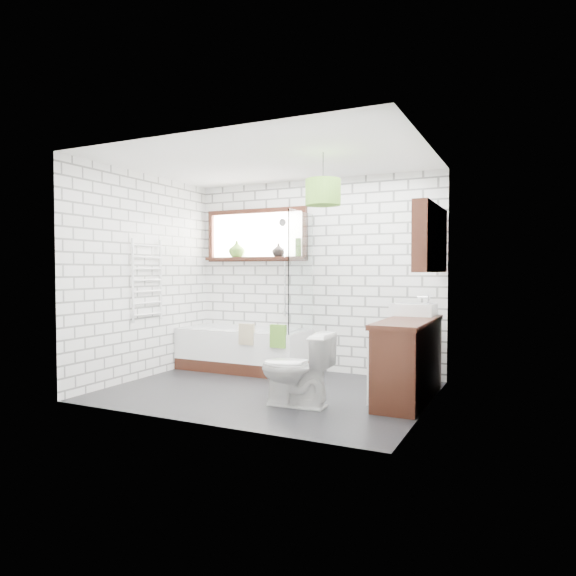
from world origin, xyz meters
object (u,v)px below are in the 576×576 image
at_px(toilet, 296,369).
at_px(pendant, 323,192).
at_px(bathtub, 244,349).
at_px(basin, 414,310).
at_px(vanity, 409,360).

xyz_separation_m(toilet, pendant, (0.16, 0.31, 1.74)).
bearing_deg(bathtub, pendant, -33.91).
height_order(basin, pendant, pendant).
xyz_separation_m(vanity, basin, (-0.06, 0.50, 0.48)).
bearing_deg(basin, pendant, -128.32).
bearing_deg(vanity, basin, 96.84).
xyz_separation_m(vanity, pendant, (-0.78, -0.41, 1.69)).
relative_size(basin, pendant, 1.29).
bearing_deg(basin, bathtub, 176.98).
distance_m(bathtub, toilet, 1.92).
bearing_deg(toilet, bathtub, -136.54).
bearing_deg(pendant, basin, 51.68).
relative_size(bathtub, pendant, 4.79).
bearing_deg(basin, toilet, -125.70).
bearing_deg(vanity, pendant, -152.22).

